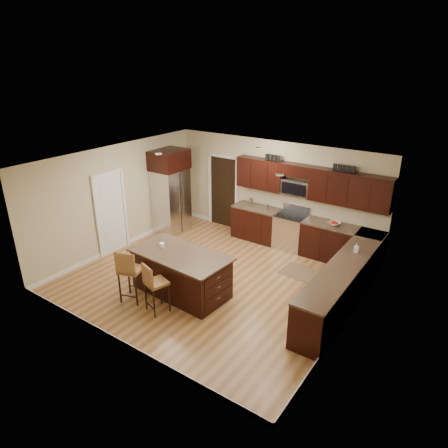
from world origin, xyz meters
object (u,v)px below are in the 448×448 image
Objects in this scene: range at (291,231)px; refrigerator at (171,191)px; island at (181,274)px; stool_mid at (154,283)px; stool_left at (129,270)px.

refrigerator reaches higher than range.
stool_mid is at bearing -84.52° from island.
refrigerator is at bearing 137.99° from island.
island is at bearing -45.11° from refrigerator.
refrigerator reaches higher than island.
range is 0.96× the size of stool_left.
refrigerator reaches higher than stool_mid.
island is (-0.93, -3.29, -0.04)m from range.
stool_left is at bearing -110.61° from range.
range is at bearing 95.11° from stool_mid.
island is 2.05× the size of stool_mid.
stool_left reaches higher than stool_mid.
stool_mid is 0.45× the size of refrigerator.
island is at bearing -105.81° from range.
island is 3.45m from refrigerator.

